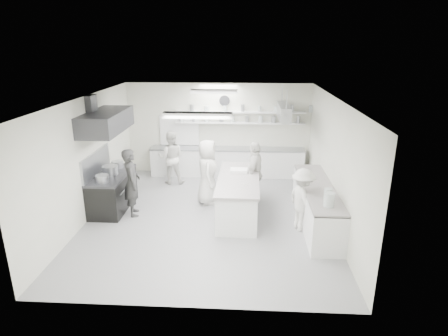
# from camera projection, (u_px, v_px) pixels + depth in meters

# --- Properties ---
(floor) EXTENTS (6.00, 7.00, 0.02)m
(floor) POSITION_uv_depth(u_px,v_px,m) (209.00, 217.00, 9.66)
(floor) COLOR #9E9E9E
(floor) RESTS_ON ground
(ceiling) EXTENTS (6.00, 7.00, 0.02)m
(ceiling) POSITION_uv_depth(u_px,v_px,m) (207.00, 98.00, 8.70)
(ceiling) COLOR white
(ceiling) RESTS_ON wall_back
(wall_back) EXTENTS (6.00, 0.04, 3.00)m
(wall_back) POSITION_uv_depth(u_px,v_px,m) (219.00, 129.00, 12.49)
(wall_back) COLOR silver
(wall_back) RESTS_ON floor
(wall_front) EXTENTS (6.00, 0.04, 3.00)m
(wall_front) POSITION_uv_depth(u_px,v_px,m) (186.00, 227.00, 5.86)
(wall_front) COLOR silver
(wall_front) RESTS_ON floor
(wall_left) EXTENTS (0.04, 7.00, 3.00)m
(wall_left) POSITION_uv_depth(u_px,v_px,m) (87.00, 158.00, 9.34)
(wall_left) COLOR silver
(wall_left) RESTS_ON floor
(wall_right) EXTENTS (0.04, 7.00, 3.00)m
(wall_right) POSITION_uv_depth(u_px,v_px,m) (333.00, 163.00, 9.01)
(wall_right) COLOR silver
(wall_right) RESTS_ON floor
(stove) EXTENTS (0.80, 1.80, 0.90)m
(stove) POSITION_uv_depth(u_px,v_px,m) (113.00, 192.00, 10.03)
(stove) COLOR black
(stove) RESTS_ON floor
(exhaust_hood) EXTENTS (0.85, 2.00, 0.50)m
(exhaust_hood) POSITION_uv_depth(u_px,v_px,m) (106.00, 121.00, 9.43)
(exhaust_hood) COLOR #38383D
(exhaust_hood) RESTS_ON wall_left
(back_counter) EXTENTS (5.00, 0.60, 0.92)m
(back_counter) POSITION_uv_depth(u_px,v_px,m) (227.00, 162.00, 12.52)
(back_counter) COLOR white
(back_counter) RESTS_ON floor
(shelf_lower) EXTENTS (4.20, 0.26, 0.04)m
(shelf_lower) POSITION_uv_depth(u_px,v_px,m) (240.00, 123.00, 12.25)
(shelf_lower) COLOR white
(shelf_lower) RESTS_ON wall_back
(shelf_upper) EXTENTS (4.20, 0.26, 0.04)m
(shelf_upper) POSITION_uv_depth(u_px,v_px,m) (240.00, 112.00, 12.14)
(shelf_upper) COLOR white
(shelf_upper) RESTS_ON wall_back
(pass_through_window) EXTENTS (1.30, 0.04, 1.00)m
(pass_through_window) POSITION_uv_depth(u_px,v_px,m) (180.00, 130.00, 12.56)
(pass_through_window) COLOR black
(pass_through_window) RESTS_ON wall_back
(wall_clock) EXTENTS (0.32, 0.05, 0.32)m
(wall_clock) POSITION_uv_depth(u_px,v_px,m) (224.00, 101.00, 12.15)
(wall_clock) COLOR white
(wall_clock) RESTS_ON wall_back
(right_counter) EXTENTS (0.74, 3.30, 0.94)m
(right_counter) POSITION_uv_depth(u_px,v_px,m) (317.00, 205.00, 9.17)
(right_counter) COLOR white
(right_counter) RESTS_ON floor
(pot_rack) EXTENTS (0.30, 1.60, 0.40)m
(pot_rack) POSITION_uv_depth(u_px,v_px,m) (284.00, 111.00, 11.09)
(pot_rack) COLOR #9EA1A9
(pot_rack) RESTS_ON ceiling
(light_fixture_front) EXTENTS (1.30, 0.25, 0.10)m
(light_fixture_front) POSITION_uv_depth(u_px,v_px,m) (198.00, 115.00, 7.02)
(light_fixture_front) COLOR white
(light_fixture_front) RESTS_ON ceiling
(light_fixture_rear) EXTENTS (1.30, 0.25, 0.10)m
(light_fixture_rear) POSITION_uv_depth(u_px,v_px,m) (214.00, 91.00, 10.43)
(light_fixture_rear) COLOR white
(light_fixture_rear) RESTS_ON ceiling
(prep_island) EXTENTS (1.00, 2.58, 0.94)m
(prep_island) POSITION_uv_depth(u_px,v_px,m) (238.00, 197.00, 9.66)
(prep_island) COLOR white
(prep_island) RESTS_ON floor
(stove_pot) EXTENTS (0.40, 0.40, 0.28)m
(stove_pot) POSITION_uv_depth(u_px,v_px,m) (110.00, 171.00, 9.82)
(stove_pot) COLOR #9EA1A9
(stove_pot) RESTS_ON stove
(cook_stove) EXTENTS (0.60, 0.74, 1.75)m
(cook_stove) POSITION_uv_depth(u_px,v_px,m) (132.00, 182.00, 9.52)
(cook_stove) COLOR #313131
(cook_stove) RESTS_ON floor
(cook_back) EXTENTS (0.85, 0.69, 1.66)m
(cook_back) POSITION_uv_depth(u_px,v_px,m) (171.00, 158.00, 11.73)
(cook_back) COLOR silver
(cook_back) RESTS_ON floor
(cook_island_left) EXTENTS (0.66, 0.93, 1.78)m
(cook_island_left) POSITION_uv_depth(u_px,v_px,m) (207.00, 172.00, 10.24)
(cook_island_left) COLOR silver
(cook_island_left) RESTS_ON floor
(cook_island_right) EXTENTS (0.72, 1.11, 1.76)m
(cook_island_right) POSITION_uv_depth(u_px,v_px,m) (255.00, 173.00, 10.16)
(cook_island_right) COLOR silver
(cook_island_right) RESTS_ON floor
(cook_right) EXTENTS (0.87, 1.11, 1.51)m
(cook_right) POSITION_uv_depth(u_px,v_px,m) (303.00, 200.00, 8.77)
(cook_right) COLOR silver
(cook_right) RESTS_ON floor
(bowl_island_a) EXTENTS (0.27, 0.27, 0.06)m
(bowl_island_a) POSITION_uv_depth(u_px,v_px,m) (240.00, 172.00, 10.00)
(bowl_island_a) COLOR #9EA1A9
(bowl_island_a) RESTS_ON prep_island
(bowl_island_b) EXTENTS (0.21, 0.21, 0.06)m
(bowl_island_b) POSITION_uv_depth(u_px,v_px,m) (246.00, 185.00, 9.06)
(bowl_island_b) COLOR white
(bowl_island_b) RESTS_ON prep_island
(bowl_right) EXTENTS (0.27, 0.27, 0.06)m
(bowl_right) POSITION_uv_depth(u_px,v_px,m) (305.00, 177.00, 9.63)
(bowl_right) COLOR white
(bowl_right) RESTS_ON right_counter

